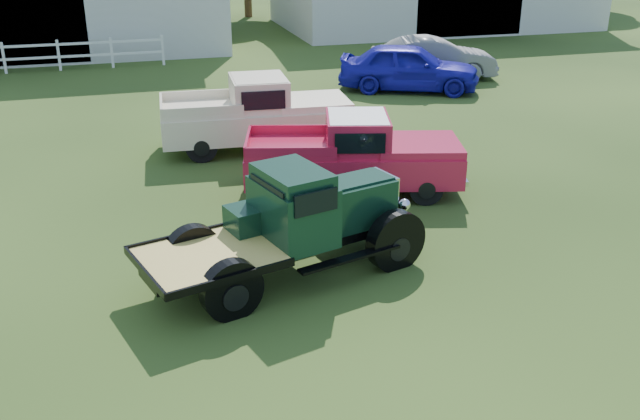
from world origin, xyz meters
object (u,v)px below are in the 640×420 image
object	(u,v)px
white_pickup	(256,114)
red_pickup	(353,154)
vintage_flatbed	(288,224)
misc_car_grey	(434,58)
misc_car_blue	(409,67)

from	to	relation	value
white_pickup	red_pickup	bearing A→B (deg)	-65.13
vintage_flatbed	misc_car_grey	xyz separation A→B (m)	(8.92, 13.67, -0.21)
white_pickup	vintage_flatbed	bearing A→B (deg)	-93.12
white_pickup	misc_car_grey	xyz separation A→B (m)	(8.05, 6.54, -0.18)
white_pickup	misc_car_blue	xyz separation A→B (m)	(6.40, 4.97, -0.11)
red_pickup	misc_car_blue	world-z (taller)	red_pickup
white_pickup	misc_car_blue	distance (m)	8.11
vintage_flatbed	white_pickup	world-z (taller)	vintage_flatbed
vintage_flatbed	red_pickup	size ratio (longest dim) A/B	0.99
misc_car_grey	red_pickup	bearing A→B (deg)	160.82
white_pickup	misc_car_blue	size ratio (longest dim) A/B	1.06
misc_car_blue	white_pickup	bearing A→B (deg)	152.26
misc_car_blue	misc_car_grey	xyz separation A→B (m)	(1.64, 1.56, -0.07)
misc_car_grey	vintage_flatbed	bearing A→B (deg)	160.56
vintage_flatbed	red_pickup	xyz separation A→B (m)	(2.30, 3.42, -0.07)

